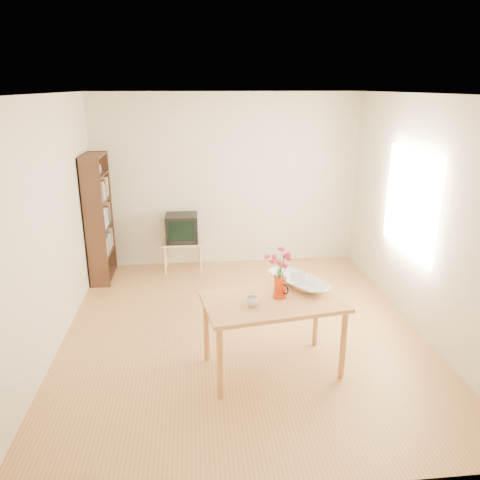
{
  "coord_description": "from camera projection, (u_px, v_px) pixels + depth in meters",
  "views": [
    {
      "loc": [
        -0.51,
        -4.74,
        2.68
      ],
      "look_at": [
        0.0,
        0.3,
        1.0
      ],
      "focal_mm": 35.0,
      "sensor_mm": 36.0,
      "label": 1
    }
  ],
  "objects": [
    {
      "name": "bookshelf",
      "position": [
        99.0,
        223.0,
        6.58
      ],
      "size": [
        0.28,
        0.7,
        1.8
      ],
      "color": "black",
      "rests_on": "ground"
    },
    {
      "name": "mug",
      "position": [
        252.0,
        301.0,
        4.29
      ],
      "size": [
        0.14,
        0.14,
        0.09
      ],
      "primitive_type": "imported",
      "rotation": [
        0.0,
        0.0,
        3.42
      ],
      "color": "white",
      "rests_on": "table"
    },
    {
      "name": "tv_stand",
      "position": [
        183.0,
        245.0,
        7.04
      ],
      "size": [
        0.6,
        0.45,
        0.46
      ],
      "color": "tan",
      "rests_on": "ground"
    },
    {
      "name": "table",
      "position": [
        273.0,
        309.0,
        4.44
      ],
      "size": [
        1.41,
        0.94,
        0.75
      ],
      "rotation": [
        0.0,
        0.0,
        0.16
      ],
      "color": "#BE7B41",
      "rests_on": "ground"
    },
    {
      "name": "bowl",
      "position": [
        299.0,
        264.0,
        4.68
      ],
      "size": [
        0.67,
        0.67,
        0.46
      ],
      "primitive_type": "imported",
      "rotation": [
        0.0,
        0.0,
        0.53
      ],
      "color": "white",
      "rests_on": "table"
    },
    {
      "name": "teacup_b",
      "position": [
        303.0,
        267.0,
        4.71
      ],
      "size": [
        0.08,
        0.08,
        0.07
      ],
      "primitive_type": "imported",
      "rotation": [
        0.0,
        0.0,
        1.57
      ],
      "color": "white",
      "rests_on": "bowl"
    },
    {
      "name": "television",
      "position": [
        182.0,
        227.0,
        6.96
      ],
      "size": [
        0.47,
        0.44,
        0.41
      ],
      "rotation": [
        0.0,
        0.0,
        -0.01
      ],
      "color": "black",
      "rests_on": "tv_stand"
    },
    {
      "name": "teacup_a",
      "position": [
        295.0,
        268.0,
        4.69
      ],
      "size": [
        0.1,
        0.1,
        0.07
      ],
      "primitive_type": "imported",
      "rotation": [
        0.0,
        0.0,
        0.39
      ],
      "color": "white",
      "rests_on": "bowl"
    },
    {
      "name": "flowers",
      "position": [
        281.0,
        263.0,
        4.38
      ],
      "size": [
        0.23,
        0.23,
        0.32
      ],
      "primitive_type": null,
      "color": "#E1356E",
      "rests_on": "pitcher"
    },
    {
      "name": "pitcher",
      "position": [
        280.0,
        288.0,
        4.46
      ],
      "size": [
        0.13,
        0.2,
        0.2
      ],
      "rotation": [
        0.0,
        0.0,
        0.5
      ],
      "color": "red",
      "rests_on": "table"
    },
    {
      "name": "room",
      "position": [
        246.0,
        222.0,
        4.97
      ],
      "size": [
        4.5,
        4.5,
        4.5
      ],
      "color": "#A8713B",
      "rests_on": "ground"
    }
  ]
}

